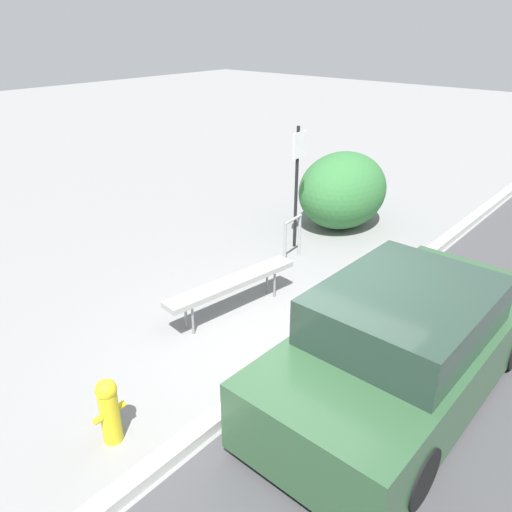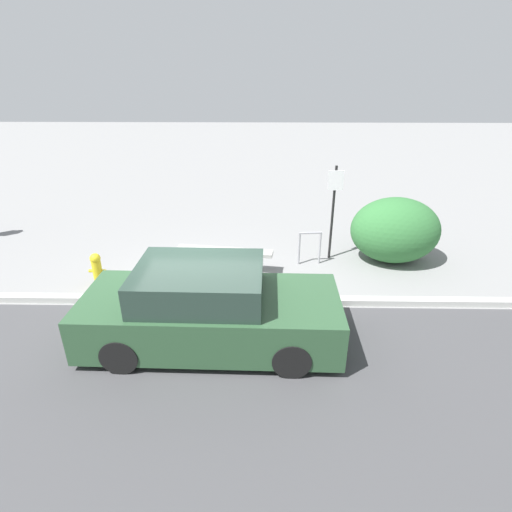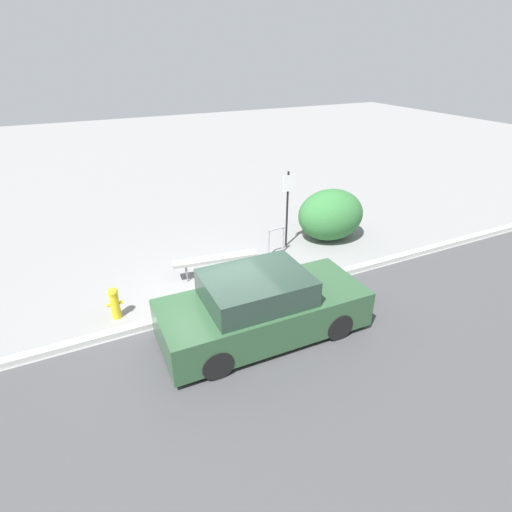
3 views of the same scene
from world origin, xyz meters
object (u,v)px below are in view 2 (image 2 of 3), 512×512
Objects in this scene: bike_rack at (310,244)px; sign_post at (333,205)px; bench at (224,251)px; parked_car_near at (209,309)px; fire_hydrant at (97,269)px.

sign_post reaches higher than bike_rack.
bench is 2.79m from sign_post.
bike_rack is at bearing 58.07° from parked_car_near.
bench is 2.72× the size of bike_rack.
bench is 2.03m from bike_rack.
sign_post is (0.54, 0.34, 0.88)m from bike_rack.
parked_car_near is at bearing -82.45° from bench.
bike_rack reaches higher than fire_hydrant.
parked_car_near is (2.65, -1.92, 0.24)m from fire_hydrant.
bike_rack is at bearing 14.13° from fire_hydrant.
bike_rack is at bearing -148.16° from sign_post.
bike_rack reaches higher than bench.
parked_car_near is (-2.55, -3.43, -0.73)m from sign_post.
fire_hydrant is 0.18× the size of parked_car_near.
sign_post reaches higher than fire_hydrant.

